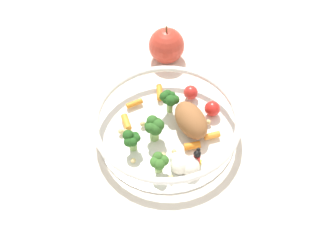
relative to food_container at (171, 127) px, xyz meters
The scene contains 3 objects.
ground_plane 0.03m from the food_container, 56.99° to the left, with size 2.40×2.40×0.00m, color silver.
food_container is the anchor object (origin of this frame).
loose_apple 0.20m from the food_container, 43.06° to the left, with size 0.07×0.07×0.09m.
Camera 1 is at (-0.35, -0.30, 0.61)m, focal length 44.74 mm.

